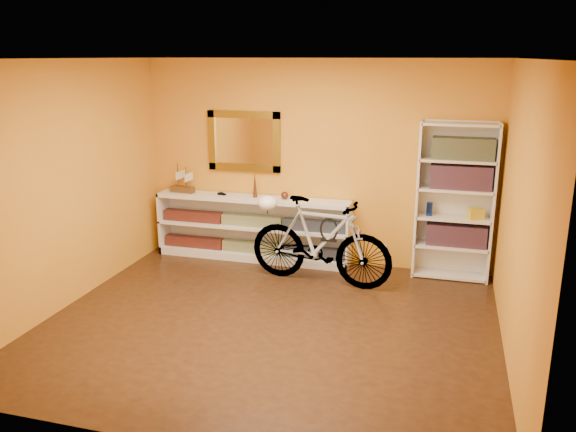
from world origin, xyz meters
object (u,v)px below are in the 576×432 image
(bookcase, at_px, (455,202))
(bicycle, at_px, (320,241))
(console_unit, at_px, (253,228))
(helmet, at_px, (267,203))

(bookcase, height_order, bicycle, bookcase)
(console_unit, height_order, bookcase, bookcase)
(console_unit, height_order, helmet, helmet)
(console_unit, bearing_deg, helmet, -54.04)
(bookcase, relative_size, bicycle, 1.07)
(bookcase, xyz_separation_m, helmet, (-2.16, -0.53, -0.03))
(console_unit, xyz_separation_m, bicycle, (1.04, -0.59, 0.10))
(bookcase, distance_m, bicycle, 1.67)
(helmet, bearing_deg, bookcase, 13.86)
(console_unit, distance_m, bookcase, 2.59)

